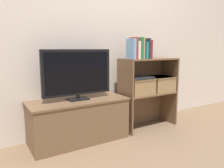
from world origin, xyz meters
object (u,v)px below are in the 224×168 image
at_px(book_crimson, 133,48).
at_px(book_tan, 141,48).
at_px(book_forest, 138,48).
at_px(book_charcoal, 146,49).
at_px(tv_stand, 79,120).
at_px(laptop, 138,78).
at_px(storage_basket_left, 138,85).
at_px(book_teal, 143,50).
at_px(book_ivory, 136,50).
at_px(tv, 78,73).
at_px(storage_basket_right, 159,83).
at_px(book_skyblue, 131,49).
at_px(book_maroon, 148,49).

xyz_separation_m(book_crimson, book_tan, (0.11, 0.00, -0.00)).
distance_m(book_forest, book_charcoal, 0.11).
bearing_deg(tv_stand, laptop, -5.42).
bearing_deg(tv_stand, storage_basket_left, -5.42).
bearing_deg(book_crimson, book_charcoal, 0.00).
distance_m(tv_stand, book_teal, 1.11).
bearing_deg(book_ivory, book_teal, 0.00).
relative_size(tv, storage_basket_right, 2.32).
relative_size(tv_stand, laptop, 3.33).
bearing_deg(book_skyblue, book_ivory, 0.00).
xyz_separation_m(tv_stand, book_crimson, (0.65, -0.12, 0.78)).
height_order(book_ivory, book_maroon, book_maroon).
xyz_separation_m(book_teal, book_maroon, (0.08, 0.00, 0.01)).
relative_size(book_teal, storage_basket_left, 0.59).
xyz_separation_m(tv_stand, book_skyblue, (0.62, -0.12, 0.78)).
bearing_deg(book_teal, book_forest, 180.00).
relative_size(book_teal, book_charcoal, 0.82).
xyz_separation_m(tv, book_forest, (0.72, -0.11, 0.26)).
height_order(book_forest, book_teal, book_forest).
bearing_deg(book_maroon, book_tan, 180.00).
xyz_separation_m(book_crimson, book_teal, (0.15, 0.00, -0.03)).
distance_m(tv, book_crimson, 0.71).
bearing_deg(book_maroon, book_skyblue, 180.00).
height_order(tv, book_forest, book_forest).
bearing_deg(book_maroon, tv, 172.55).
relative_size(tv_stand, book_ivory, 5.23).
bearing_deg(book_maroon, book_teal, 180.00).
height_order(storage_basket_left, laptop, laptop).
xyz_separation_m(book_forest, book_charcoal, (0.11, 0.00, -0.00)).
relative_size(book_skyblue, book_teal, 1.18).
distance_m(book_teal, laptop, 0.33).
distance_m(book_ivory, book_tan, 0.08).
xyz_separation_m(book_skyblue, book_maroon, (0.26, 0.00, -0.01)).
bearing_deg(laptop, book_maroon, -21.68).
height_order(book_ivory, book_teal, book_ivory).
relative_size(storage_basket_right, laptop, 1.03).
bearing_deg(book_maroon, storage_basket_left, 158.32).
xyz_separation_m(book_maroon, storage_basket_right, (0.24, 0.04, -0.44)).
bearing_deg(book_teal, storage_basket_left, 127.55).
bearing_deg(book_crimson, book_tan, 0.00).
relative_size(book_skyblue, book_forest, 0.94).
bearing_deg(book_crimson, book_maroon, 0.00).
bearing_deg(tv_stand, tv, -90.00).
relative_size(book_ivory, book_charcoal, 0.85).
height_order(book_charcoal, storage_basket_right, book_charcoal).
bearing_deg(book_skyblue, book_forest, 0.00).
xyz_separation_m(tv, book_ivory, (0.68, -0.11, 0.24)).
distance_m(book_skyblue, storage_basket_right, 0.67).
relative_size(book_ivory, storage_basket_right, 0.62).
distance_m(tv, laptop, 0.77).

